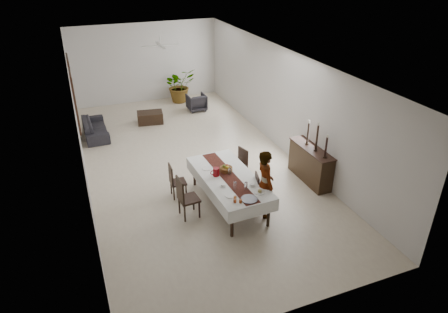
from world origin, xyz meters
TOP-DOWN VIEW (x-y plane):
  - floor at (0.00, 0.00)m, footprint 6.00×12.00m
  - ceiling at (0.00, 0.00)m, footprint 6.00×12.00m
  - wall_back at (0.00, 6.00)m, footprint 6.00×0.02m
  - wall_front at (0.00, -6.00)m, footprint 6.00×0.02m
  - wall_left at (-3.00, 0.00)m, footprint 0.02×12.00m
  - wall_right at (3.00, 0.00)m, footprint 0.02×12.00m
  - dining_table_top at (0.24, -2.46)m, footprint 1.16×2.58m
  - table_leg_fl at (-0.18, -3.69)m, footprint 0.08×0.08m
  - table_leg_fr at (0.75, -3.65)m, footprint 0.08×0.08m
  - table_leg_bl at (-0.28, -1.28)m, footprint 0.08×0.08m
  - table_leg_br at (0.65, -1.24)m, footprint 0.08×0.08m
  - tablecloth_top at (0.24, -2.46)m, footprint 1.36×2.78m
  - tablecloth_drape_left at (-0.38, -2.49)m, footprint 0.13×2.73m
  - tablecloth_drape_right at (0.86, -2.44)m, footprint 0.13×2.73m
  - tablecloth_drape_near at (0.29, -3.82)m, footprint 1.25×0.06m
  - tablecloth_drape_far at (0.18, -1.10)m, footprint 1.25×0.06m
  - table_runner at (0.24, -2.46)m, footprint 0.48×2.66m
  - red_pitcher at (-0.03, -2.32)m, footprint 0.17×0.17m
  - pitcher_handle at (-0.12, -2.32)m, footprint 0.13×0.03m
  - wine_glass_near at (0.39, -3.14)m, footprint 0.07×0.07m
  - wine_glass_mid at (0.16, -3.05)m, footprint 0.07×0.07m
  - wine_glass_far at (0.29, -2.41)m, footprint 0.07×0.07m
  - teacup_right at (0.58, -3.08)m, footprint 0.10×0.10m
  - saucer_right at (0.58, -3.08)m, footprint 0.16×0.16m
  - teacup_left at (-0.06, -2.85)m, footprint 0.10×0.10m
  - saucer_left at (-0.06, -2.85)m, footprint 0.16×0.16m
  - plate_near_right at (0.63, -3.40)m, footprint 0.25×0.25m
  - bread_near_right at (0.63, -3.40)m, footprint 0.10×0.10m
  - plate_near_left at (-0.05, -3.27)m, footprint 0.25×0.25m
  - plate_far_left at (-0.13, -1.90)m, footprint 0.25×0.25m
  - serving_tray at (0.28, -3.57)m, footprint 0.38×0.38m
  - jam_jar_a at (0.05, -3.61)m, footprint 0.07×0.07m
  - jam_jar_b at (-0.06, -3.56)m, footprint 0.07×0.07m
  - jam_jar_c at (-0.01, -3.45)m, footprint 0.07×0.07m
  - fruit_basket at (0.28, -2.20)m, footprint 0.32×0.32m
  - fruit_red at (0.31, -2.17)m, footprint 0.10×0.10m
  - fruit_green at (0.24, -2.17)m, footprint 0.08×0.08m
  - fruit_yellow at (0.28, -2.25)m, footprint 0.09×0.09m
  - chair_right_near_seat at (0.63, -2.84)m, footprint 0.49×0.49m
  - chair_right_near_leg_fl at (0.75, -3.05)m, footprint 0.05×0.05m
  - chair_right_near_leg_fr at (0.83, -2.73)m, footprint 0.05×0.05m
  - chair_right_near_leg_bl at (0.43, -2.96)m, footprint 0.05×0.05m
  - chair_right_near_leg_br at (0.51, -2.64)m, footprint 0.05×0.05m
  - chair_right_near_back at (0.81, -2.89)m, footprint 0.14×0.40m
  - chair_right_far_seat at (0.88, -1.53)m, footprint 0.50×0.50m
  - chair_right_far_leg_fl at (1.08, -1.65)m, footprint 0.05×0.05m
  - chair_right_far_leg_fr at (1.00, -1.33)m, footprint 0.05×0.05m
  - chair_right_far_leg_bl at (0.76, -1.73)m, footprint 0.05×0.05m
  - chair_right_far_leg_br at (0.68, -1.41)m, footprint 0.05×0.05m
  - chair_right_far_back at (1.06, -1.48)m, footprint 0.14×0.40m
  - chair_left_near_seat at (-0.83, -2.58)m, footprint 0.49×0.49m
  - chair_left_near_leg_fl at (-1.03, -2.41)m, footprint 0.05×0.05m
  - chair_left_near_leg_fr at (-1.00, -2.78)m, footprint 0.05×0.05m
  - chair_left_near_leg_bl at (-0.66, -2.38)m, footprint 0.05×0.05m
  - chair_left_near_leg_br at (-0.63, -2.75)m, footprint 0.05×0.05m
  - chair_left_near_back at (-1.04, -2.60)m, footprint 0.08×0.46m
  - chair_left_far_seat at (-0.83, -1.64)m, footprint 0.40×0.40m
  - chair_left_far_leg_fl at (-0.99, -1.48)m, footprint 0.04×0.04m
  - chair_left_far_leg_fr at (-1.00, -1.80)m, footprint 0.04×0.04m
  - chair_left_far_leg_bl at (-0.67, -1.49)m, footprint 0.04×0.04m
  - chair_left_far_leg_br at (-0.68, -1.81)m, footprint 0.04×0.04m
  - chair_left_far_back at (-1.01, -1.64)m, footprint 0.05×0.39m
  - woman at (0.87, -3.17)m, footprint 0.45×0.65m
  - sideboard_body at (2.78, -2.19)m, footprint 0.43×1.60m
  - sideboard_top at (2.78, -2.19)m, footprint 0.47×1.67m
  - candlestick_near_base at (2.78, -2.77)m, footprint 0.11×0.11m
  - candlestick_near_shaft at (2.78, -2.77)m, footprint 0.05×0.05m
  - candlestick_near_candle at (2.78, -2.77)m, footprint 0.04×0.04m
  - candlestick_mid_base at (2.78, -2.35)m, footprint 0.11×0.11m
  - candlestick_mid_shaft at (2.78, -2.35)m, footprint 0.05×0.05m
  - candlestick_mid_candle at (2.78, -2.35)m, footprint 0.04×0.04m
  - candlestick_far_base at (2.78, -1.92)m, footprint 0.11×0.11m
  - candlestick_far_shaft at (2.78, -1.92)m, footprint 0.05×0.05m
  - candlestick_far_candle at (2.78, -1.92)m, footprint 0.04×0.04m
  - sofa at (-2.46, 3.09)m, footprint 0.77×1.91m
  - armchair at (1.54, 4.13)m, footprint 0.71×0.73m
  - coffee_table at (-0.47, 3.53)m, footprint 1.00×0.74m
  - potted_plant at (1.22, 5.39)m, footprint 1.48×1.36m
  - mirror_frame_near at (-2.96, 2.20)m, footprint 0.06×1.05m
  - mirror_glass_near at (-2.92, 2.20)m, footprint 0.01×0.90m
  - mirror_frame_far at (-2.96, 4.30)m, footprint 0.06×1.05m
  - mirror_glass_far at (-2.92, 4.30)m, footprint 0.01×0.90m
  - fan_rod at (0.00, 3.00)m, footprint 0.04×0.04m
  - fan_hub at (0.00, 3.00)m, footprint 0.16×0.16m
  - fan_blade_n at (0.00, 3.35)m, footprint 0.10×0.55m
  - fan_blade_s at (0.00, 2.65)m, footprint 0.10×0.55m
  - fan_blade_e at (0.35, 3.00)m, footprint 0.55×0.10m
  - fan_blade_w at (-0.35, 3.00)m, footprint 0.55×0.10m

SIDE VIEW (x-z plane):
  - floor at x=0.00m, z-range 0.00..0.00m
  - chair_left_far_leg_fl at x=-0.99m, z-range 0.00..0.39m
  - chair_left_far_leg_fr at x=-1.00m, z-range 0.00..0.39m
  - chair_left_far_leg_bl at x=-0.67m, z-range 0.00..0.39m
  - chair_left_far_leg_br at x=-0.68m, z-range 0.00..0.39m
  - chair_right_near_leg_fl at x=0.75m, z-range 0.00..0.40m
  - chair_right_near_leg_fr at x=0.83m, z-range 0.00..0.40m
  - chair_right_near_leg_bl at x=0.43m, z-range 0.00..0.40m
  - chair_right_near_leg_br at x=0.51m, z-range 0.00..0.40m
  - chair_right_far_leg_fl at x=1.08m, z-range 0.00..0.40m
  - chair_right_far_leg_fr at x=1.00m, z-range 0.00..0.40m
  - chair_right_far_leg_bl at x=0.76m, z-range 0.00..0.40m
  - chair_right_far_leg_br at x=0.68m, z-range 0.00..0.40m
  - coffee_table at x=-0.47m, z-range 0.00..0.41m
  - chair_left_near_leg_fl at x=-1.03m, z-range 0.00..0.45m
  - chair_left_near_leg_fr at x=-1.00m, z-range 0.00..0.45m
  - chair_left_near_leg_bl at x=-0.66m, z-range 0.00..0.45m
  - chair_left_near_leg_br at x=-0.63m, z-range 0.00..0.45m
  - sofa at x=-2.46m, z-range 0.00..0.55m
  - armchair at x=1.54m, z-range 0.00..0.66m
  - table_leg_fl at x=-0.18m, z-range 0.00..0.74m
  - table_leg_fr at x=0.75m, z-range 0.00..0.74m
  - table_leg_bl at x=-0.28m, z-range 0.00..0.74m
  - table_leg_br at x=0.65m, z-range 0.00..0.74m
  - chair_left_far_seat at x=-0.83m, z-range 0.39..0.43m
  - chair_right_near_seat at x=0.63m, z-range 0.40..0.45m
  - chair_right_far_seat at x=0.88m, z-range 0.40..0.45m
  - chair_left_near_seat at x=-0.83m, z-range 0.45..0.50m
  - sideboard_body at x=2.78m, z-range 0.00..0.96m
  - tablecloth_drape_left at x=-0.38m, z-range 0.49..0.80m
  - tablecloth_drape_right at x=0.86m, z-range 0.49..0.80m
  - tablecloth_drape_near at x=0.29m, z-range 0.49..0.80m
  - tablecloth_drape_far at x=0.18m, z-range 0.49..0.80m
  - chair_left_far_back at x=-1.01m, z-range 0.43..0.93m
  - chair_right_near_back at x=0.81m, z-range 0.44..0.96m
  - potted_plant at x=1.22m, z-range 0.00..1.40m
  - chair_right_far_back at x=1.06m, z-range 0.44..0.96m
  - dining_table_top at x=0.24m, z-range 0.74..0.79m
  - chair_left_near_back at x=-1.04m, z-range 0.50..1.08m
  - tablecloth_top at x=0.24m, z-range 0.79..0.80m
  - table_runner at x=0.24m, z-range 0.80..0.81m
  - saucer_right at x=0.58m, z-range 0.80..0.82m
  - saucer_left at x=-0.06m, z-range 0.80..0.82m
  - plate_near_right at x=0.63m, z-range 0.80..0.82m
  - plate_near_left at x=-0.05m, z-range 0.80..0.82m
  - plate_far_left at x=-0.13m, z-range 0.80..0.82m
  - serving_tray at x=0.28m, z-range 0.80..0.83m
  - teacup_right at x=0.58m, z-range 0.80..0.87m
  - teacup_left at x=-0.06m, z-range 0.80..0.87m
  - bread_near_right at x=0.63m, z-range 0.79..0.89m
  - jam_jar_a at x=0.05m, z-range 0.80..0.88m
  - jam_jar_b at x=-0.06m, z-range 0.80..0.88m
  - jam_jar_c at x=-0.01m, z-range 0.80..0.88m
  - woman at x=0.87m, z-range 0.00..1.71m
  - fruit_basket at x=0.28m, z-range 0.80..0.91m
  - wine_glass_near at x=0.39m, z-range 0.80..0.98m
  - wine_glass_mid at x=0.16m, z-range 0.80..0.98m
  - wine_glass_far at x=0.29m, z-range 0.80..0.98m
  - red_pitcher at x=-0.03m, z-range 0.80..1.02m
  - pitcher_handle at x=-0.12m, z-range 0.85..0.97m
  - fruit_red at x=0.31m, z-range 0.89..0.98m
  - fruit_green at x=0.24m, z-range 0.89..0.98m
  - fruit_yellow at x=0.28m, z-range 0.89..0.98m
  - sideboard_top at x=2.78m, z-range 0.96..0.99m
  - candlestick_near_base at x=2.78m, z-range 0.99..1.02m
  - candlestick_mid_base at x=2.78m, z-range 0.99..1.02m
  - candlestick_far_base at x=2.78m, z-range 0.99..1.02m
  - candlestick_near_shaft at x=2.78m, z-range 1.02..1.56m
  - candlestick_far_shaft at x=2.78m, z-range 1.02..1.61m
  - candlestick_mid_shaft at x=2.78m, z-range 1.02..1.72m
  - wall_back at x=0.00m, z-range 0.00..3.20m
  - wall_front at x=0.00m, z-range 0.00..3.20m
  - wall_left at x=-3.00m, z-range 0.00..3.20m
  - wall_right at x=3.00m, z-range 0.00..3.20m
  - mirror_frame_near at x=-2.96m, z-range 0.67..2.53m
  - mirror_glass_near at x=-2.92m, z-range 0.75..2.45m
  - mirror_frame_far at x=-2.96m, z-range 0.67..2.53m
  - mirror_glass_far at x=-2.92m, z-range 0.75..2.45m
  - candlestick_near_candle at x=2.78m, z-range 1.56..1.64m
  - candlestick_far_candle at x=2.78m, z-range 1.61..1.70m
  - candlestick_mid_candle at x=2.78m, z-range 1.72..1.80m
  - fan_hub at x=0.00m, z-range 2.86..2.94m
  - fan_blade_n at x=0.00m, z-range 2.89..2.91m
  - fan_blade_s at x=0.00m, z-range 2.89..2.91m
  - fan_blade_e at x=0.35m, z-range 2.89..2.91m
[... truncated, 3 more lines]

